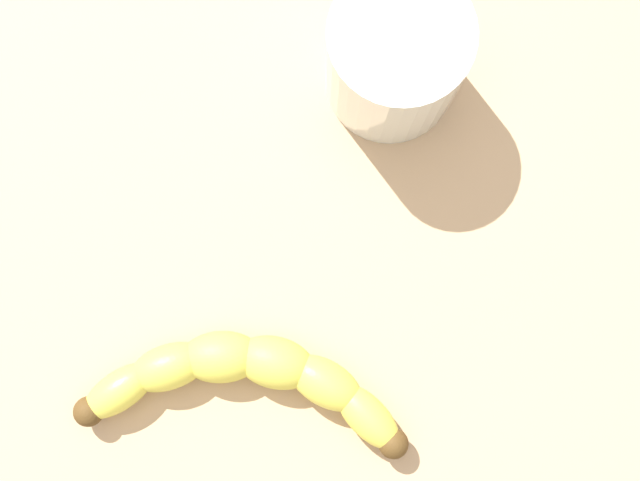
# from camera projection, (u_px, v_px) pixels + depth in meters

# --- Properties ---
(wooden_tabletop) EXTENTS (1.20, 1.20, 0.03)m
(wooden_tabletop) POSITION_uv_depth(u_px,v_px,m) (261.00, 234.00, 0.62)
(wooden_tabletop) COLOR tan
(wooden_tabletop) RESTS_ON ground
(banana) EXTENTS (0.21, 0.13, 0.03)m
(banana) POSITION_uv_depth(u_px,v_px,m) (246.00, 378.00, 0.58)
(banana) COLOR #DCD149
(banana) RESTS_ON wooden_tabletop
(smoothie_glass) EXTENTS (0.09, 0.09, 0.10)m
(smoothie_glass) POSITION_uv_depth(u_px,v_px,m) (395.00, 59.00, 0.57)
(smoothie_glass) COLOR silver
(smoothie_glass) RESTS_ON wooden_tabletop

